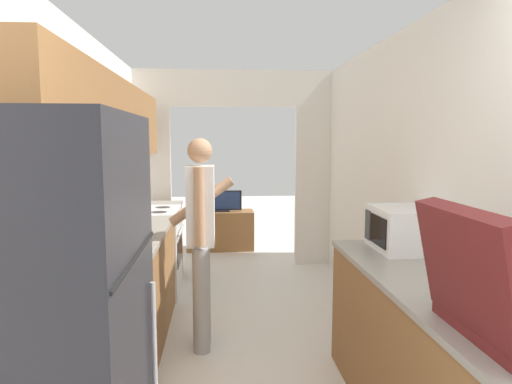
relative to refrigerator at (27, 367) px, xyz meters
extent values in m
cube|color=white|center=(-0.41, 1.24, 0.38)|extent=(0.06, 7.18, 2.50)
cube|color=brown|center=(-0.22, 2.21, 0.93)|extent=(0.32, 3.58, 0.63)
cube|color=white|center=(2.14, 1.24, 0.38)|extent=(0.06, 7.18, 2.50)
cube|color=white|center=(-0.25, 4.26, 0.16)|extent=(0.65, 0.06, 2.05)
cube|color=white|center=(1.99, 4.26, 0.16)|extent=(0.65, 0.06, 2.05)
cube|color=white|center=(0.87, 4.26, 1.41)|extent=(2.89, 0.06, 0.45)
cube|color=brown|center=(-0.08, 1.67, -0.43)|extent=(0.60, 2.51, 0.86)
cube|color=gray|center=(-0.08, 1.66, 0.02)|extent=(0.62, 2.52, 0.03)
cube|color=brown|center=(-0.08, 3.84, -0.43)|extent=(0.60, 0.32, 0.86)
cube|color=gray|center=(-0.08, 3.84, 0.02)|extent=(0.62, 0.33, 0.03)
cube|color=#9EA3A8|center=(-0.08, 1.94, 0.03)|extent=(0.42, 0.44, 0.00)
cube|color=brown|center=(1.81, 0.61, -0.43)|extent=(0.60, 2.17, 0.86)
cube|color=gray|center=(1.81, 0.61, 0.02)|extent=(0.62, 2.19, 0.03)
cube|color=black|center=(0.00, 0.00, 0.00)|extent=(0.76, 0.79, 1.73)
cube|color=black|center=(0.38, 0.00, 0.38)|extent=(0.01, 0.76, 0.01)
cylinder|color=#99999E|center=(0.40, 0.25, -0.14)|extent=(0.02, 0.02, 0.69)
cube|color=white|center=(-0.07, 3.30, -0.42)|extent=(0.62, 0.75, 0.90)
cube|color=black|center=(0.25, 3.30, -0.42)|extent=(0.01, 0.51, 0.27)
cylinder|color=#B7B7BC|center=(0.27, 3.30, -0.19)|extent=(0.02, 0.60, 0.02)
cube|color=white|center=(-0.36, 3.30, 0.10)|extent=(0.04, 0.75, 0.14)
cylinder|color=#232328|center=(0.06, 3.13, 0.03)|extent=(0.16, 0.16, 0.01)
cylinder|color=#232328|center=(0.06, 3.47, 0.03)|extent=(0.16, 0.16, 0.01)
cylinder|color=#232328|center=(-0.19, 3.13, 0.03)|extent=(0.16, 0.16, 0.01)
cylinder|color=#232328|center=(-0.19, 3.47, 0.03)|extent=(0.16, 0.16, 0.01)
cylinder|color=#9E9E9E|center=(0.53, 1.85, -0.45)|extent=(0.13, 0.13, 0.82)
cylinder|color=#9E9E9E|center=(0.53, 2.02, -0.45)|extent=(0.13, 0.13, 0.82)
cube|color=white|center=(0.53, 1.94, 0.27)|extent=(0.21, 0.21, 0.62)
cylinder|color=tan|center=(0.52, 1.79, 0.28)|extent=(0.08, 0.08, 0.59)
cylinder|color=tan|center=(0.53, 2.08, 0.28)|extent=(0.53, 0.09, 0.40)
sphere|color=tan|center=(0.53, 1.94, 0.69)|extent=(0.19, 0.19, 0.19)
cube|color=#5B1919|center=(1.58, 0.00, 0.31)|extent=(0.18, 0.59, 0.45)
cube|color=#2D2D33|center=(1.81, 0.31, 0.24)|extent=(0.27, 0.02, 0.10)
cube|color=white|center=(1.91, 1.38, 0.18)|extent=(0.37, 0.48, 0.29)
cube|color=black|center=(1.71, 1.33, 0.18)|extent=(0.01, 0.29, 0.20)
cube|color=#38383D|center=(1.71, 1.54, 0.18)|extent=(0.01, 0.10, 0.21)
cube|color=brown|center=(0.69, 5.16, -0.58)|extent=(0.99, 0.42, 0.58)
cube|color=black|center=(0.69, 5.12, -0.28)|extent=(0.28, 0.16, 0.02)
cube|color=black|center=(0.69, 5.12, -0.12)|extent=(0.63, 0.04, 0.29)
cube|color=navy|center=(0.69, 5.10, -0.12)|extent=(0.58, 0.01, 0.26)
camera|label=1|loc=(0.66, -1.55, 0.78)|focal=32.00mm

